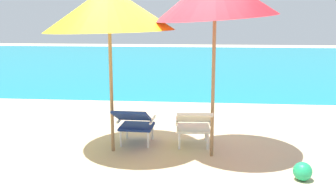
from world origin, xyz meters
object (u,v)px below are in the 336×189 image
Objects in this scene: beach_ball at (303,171)px; beach_umbrella_left at (109,9)px; lounge_chair_right at (194,124)px; lounge_chair_left at (135,122)px.

beach_umbrella_left is at bearing 162.24° from beach_ball.
lounge_chair_right is 1.78m from beach_ball.
beach_ball is (2.32, -1.08, -0.29)m from lounge_chair_left.
lounge_chair_left reaches higher than beach_ball.
beach_umbrella_left is at bearing -169.83° from lounge_chair_right.
lounge_chair_left is 1.77m from beach_umbrella_left.
beach_umbrella_left is 10.44× the size of beach_ball.
lounge_chair_left is at bearing 38.45° from beach_umbrella_left.
lounge_chair_right reaches higher than beach_ball.
lounge_chair_left is 0.98× the size of lounge_chair_right.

